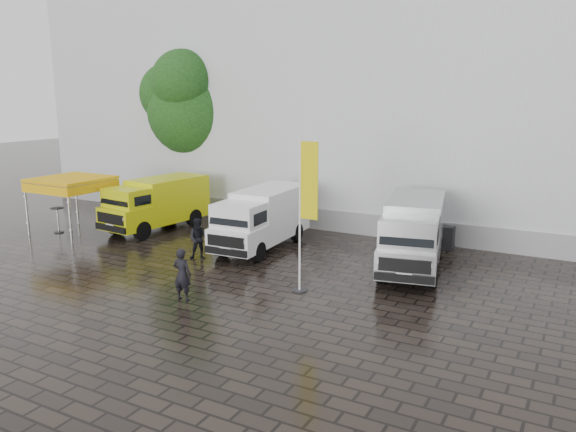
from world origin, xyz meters
name	(u,v)px	position (x,y,z in m)	size (l,w,h in m)	color
ground	(275,285)	(0.00, 0.00, 0.00)	(120.00, 120.00, 0.00)	black
exhibition_hall	(452,101)	(2.00, 16.00, 6.00)	(44.00, 16.00, 12.00)	silver
hall_plinth	(403,229)	(2.00, 7.95, 0.50)	(44.00, 0.15, 1.00)	gray
van_yellow	(156,205)	(-8.87, 4.12, 1.21)	(2.02, 5.25, 2.42)	#C8D10B
van_white	(262,220)	(-2.80, 3.77, 1.22)	(1.88, 5.63, 2.44)	white
van_silver	(413,235)	(3.58, 3.99, 1.27)	(1.96, 5.88, 2.55)	#A4A5A8
canopy_tent	(70,182)	(-11.81, 1.75, 2.44)	(3.01, 3.01, 2.62)	silver
flagpole	(305,206)	(1.21, -0.14, 2.88)	(0.88, 0.50, 5.13)	black
tree	(194,105)	(-10.50, 9.31, 5.76)	(5.00, 5.00, 8.97)	black
cocktail_table	(58,220)	(-12.54, 1.48, 0.60)	(0.60, 0.60, 1.19)	black
wheelie_bin	(447,238)	(4.06, 7.39, 0.48)	(0.58, 0.58, 0.97)	black
person_front	(182,274)	(-1.80, -2.65, 0.84)	(0.62, 0.40, 1.69)	black
person_tent	(199,239)	(-4.14, 1.23, 0.82)	(0.79, 0.62, 1.63)	black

